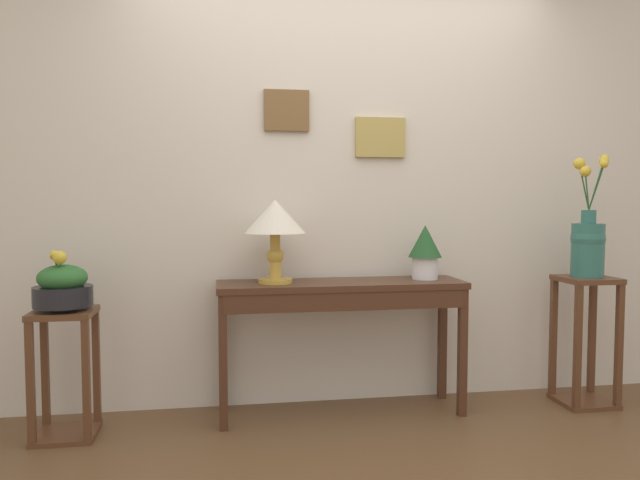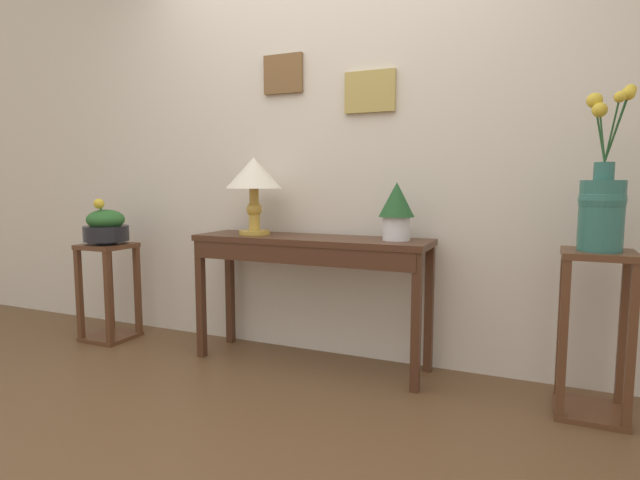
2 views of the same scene
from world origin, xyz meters
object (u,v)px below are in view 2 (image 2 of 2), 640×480
console_table (308,256)px  pedestal_stand_left (109,292)px  planter_bowl_wide_left (106,226)px  flower_vase_tall_right (602,203)px  potted_plant_on_console (397,208)px  pedestal_stand_right (594,334)px  table_lamp (254,178)px

console_table → pedestal_stand_left: bearing=-176.6°
planter_bowl_wide_left → flower_vase_tall_right: (2.91, 0.03, 0.20)m
console_table → potted_plant_on_console: 0.58m
potted_plant_on_console → pedestal_stand_right: bearing=-6.4°
console_table → potted_plant_on_console: bearing=5.8°
console_table → pedestal_stand_right: bearing=-2.2°
planter_bowl_wide_left → table_lamp: bearing=5.9°
potted_plant_on_console → pedestal_stand_left: potted_plant_on_console is taller
pedestal_stand_left → pedestal_stand_right: bearing=0.6°
pedestal_stand_right → flower_vase_tall_right: size_ratio=1.07×
console_table → table_lamp: 0.58m
flower_vase_tall_right → pedestal_stand_left: bearing=-179.4°
pedestal_stand_left → console_table: bearing=3.4°
planter_bowl_wide_left → pedestal_stand_left: bearing=76.9°
planter_bowl_wide_left → pedestal_stand_right: planter_bowl_wide_left is taller
flower_vase_tall_right → console_table: bearing=177.7°
table_lamp → potted_plant_on_console: (0.87, 0.03, -0.16)m
console_table → planter_bowl_wide_left: planter_bowl_wide_left is taller
table_lamp → pedestal_stand_left: bearing=-174.1°
pedestal_stand_left → flower_vase_tall_right: 2.99m
potted_plant_on_console → pedestal_stand_right: potted_plant_on_console is taller
potted_plant_on_console → pedestal_stand_right: (0.96, -0.11, -0.55)m
pedestal_stand_left → planter_bowl_wide_left: planter_bowl_wide_left is taller
console_table → planter_bowl_wide_left: size_ratio=4.54×
pedestal_stand_left → flower_vase_tall_right: bearing=0.6°
pedestal_stand_right → planter_bowl_wide_left: bearing=-179.4°
table_lamp → pedestal_stand_left: table_lamp is taller
table_lamp → planter_bowl_wide_left: 1.14m
table_lamp → flower_vase_tall_right: 1.83m
planter_bowl_wide_left → flower_vase_tall_right: 2.92m
console_table → potted_plant_on_console: size_ratio=4.43×
console_table → table_lamp: (-0.37, 0.02, 0.44)m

